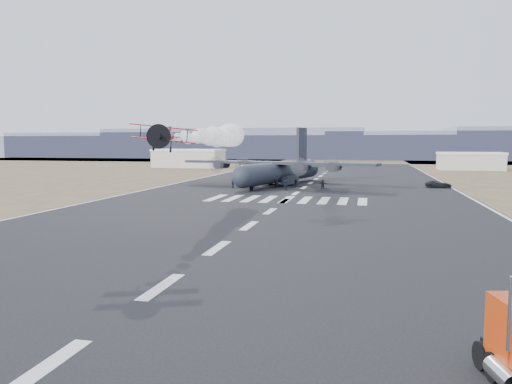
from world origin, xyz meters
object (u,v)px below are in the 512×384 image
(crew_f, at_px, (323,184))
(crew_g, at_px, (254,183))
(hangar_left, at_px, (189,158))
(transport_aircraft, at_px, (280,170))
(crew_c, at_px, (286,185))
(crew_d, at_px, (296,183))
(aerobatic_biplane, at_px, (164,136))
(crew_e, at_px, (276,182))
(crew_a, at_px, (277,183))
(crew_h, at_px, (232,184))
(hangar_right, at_px, (470,161))
(crew_b, at_px, (277,182))
(support_vehicle, at_px, (438,184))

(crew_f, xyz_separation_m, crew_g, (-13.76, -1.19, -0.01))
(hangar_left, relative_size, transport_aircraft, 0.57)
(crew_c, height_order, crew_g, crew_g)
(crew_d, distance_m, crew_g, 9.38)
(hangar_left, bearing_deg, aerobatic_biplane, -70.52)
(crew_e, bearing_deg, hangar_left, -14.11)
(crew_a, relative_size, crew_e, 0.95)
(hangar_left, bearing_deg, crew_g, -61.07)
(crew_e, relative_size, crew_h, 1.14)
(hangar_right, relative_size, crew_d, 12.99)
(crew_a, bearing_deg, crew_f, 113.83)
(hangar_left, bearing_deg, crew_d, -54.90)
(hangar_left, height_order, crew_d, hangar_left)
(hangar_right, xyz_separation_m, crew_b, (-51.83, -76.29, -2.15))
(hangar_right, xyz_separation_m, crew_c, (-48.84, -83.61, -2.08))
(hangar_right, height_order, aerobatic_biplane, aerobatic_biplane)
(crew_e, relative_size, crew_g, 1.01)
(crew_b, distance_m, crew_g, 6.43)
(hangar_right, xyz_separation_m, crew_g, (-55.78, -81.37, -2.07))
(hangar_left, xyz_separation_m, crew_f, (55.98, -75.18, -2.46))
(crew_b, bearing_deg, hangar_right, -108.17)
(hangar_left, relative_size, hangar_right, 1.20)
(support_vehicle, distance_m, crew_a, 32.91)
(crew_d, distance_m, crew_h, 13.48)
(support_vehicle, relative_size, crew_g, 2.76)
(hangar_left, distance_m, crew_e, 85.59)
(hangar_left, xyz_separation_m, support_vehicle, (78.76, -67.18, -2.69))
(transport_aircraft, distance_m, crew_h, 12.32)
(crew_c, bearing_deg, crew_a, -120.10)
(crew_c, distance_m, crew_e, 7.20)
(support_vehicle, height_order, crew_f, crew_f)
(aerobatic_biplane, bearing_deg, hangar_left, 103.63)
(hangar_right, bearing_deg, crew_d, -122.15)
(hangar_right, xyz_separation_m, crew_e, (-51.96, -77.11, -2.07))
(transport_aircraft, bearing_deg, crew_a, -70.89)
(hangar_left, bearing_deg, crew_h, -63.81)
(aerobatic_biplane, distance_m, crew_c, 53.18)
(transport_aircraft, height_order, crew_b, transport_aircraft)
(support_vehicle, xyz_separation_m, crew_e, (-32.73, -4.93, 0.22))
(hangar_right, distance_m, aerobatic_biplane, 145.61)
(transport_aircraft, relative_size, crew_g, 23.20)
(crew_c, bearing_deg, crew_h, -66.80)
(aerobatic_biplane, xyz_separation_m, crew_c, (2.84, 52.35, -8.91))
(hangar_right, xyz_separation_m, aerobatic_biplane, (-51.68, -135.96, 6.83))
(crew_c, distance_m, crew_g, 7.29)
(crew_g, bearing_deg, support_vehicle, 172.69)
(support_vehicle, xyz_separation_m, crew_a, (-32.21, -6.74, 0.17))
(transport_aircraft, height_order, crew_g, transport_aircraft)
(hangar_left, xyz_separation_m, transport_aircraft, (46.14, -68.25, -0.14))
(crew_a, xyz_separation_m, crew_g, (-4.33, -2.45, 0.05))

